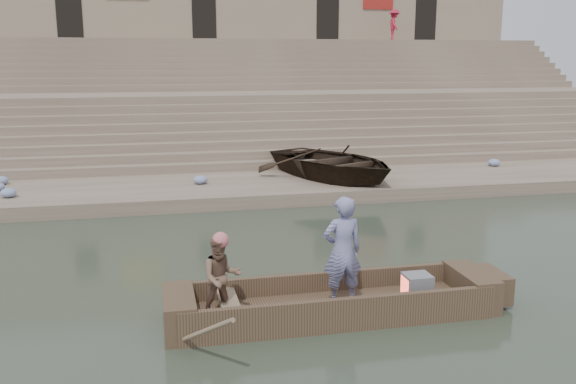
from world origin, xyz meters
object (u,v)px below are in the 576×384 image
object	(u,v)px
standing_man	(342,251)
rowing_man	(221,278)
pedestrian	(394,25)
beached_rowboat	(333,162)
television	(416,286)
main_rowboat	(332,310)

from	to	relation	value
standing_man	rowing_man	distance (m)	2.05
standing_man	pedestrian	xyz separation A→B (m)	(10.49, 24.19, 4.91)
standing_man	rowing_man	bearing A→B (deg)	-0.12
pedestrian	rowing_man	bearing A→B (deg)	163.05
pedestrian	standing_man	bearing A→B (deg)	166.84
beached_rowboat	pedestrian	xyz separation A→B (m)	(7.76, 14.44, 5.13)
television	beached_rowboat	bearing A→B (deg)	82.00
standing_man	television	bearing A→B (deg)	177.44
standing_man	beached_rowboat	bearing A→B (deg)	-109.36
beached_rowboat	pedestrian	distance (m)	17.17
standing_man	pedestrian	bearing A→B (deg)	-117.19
main_rowboat	pedestrian	world-z (taller)	pedestrian
beached_rowboat	television	bearing A→B (deg)	-122.96
main_rowboat	television	bearing A→B (deg)	-0.00
standing_man	television	xyz separation A→B (m)	(1.36, 0.03, -0.73)
beached_rowboat	pedestrian	world-z (taller)	pedestrian
rowing_man	television	xyz separation A→B (m)	(3.39, 0.16, -0.47)
rowing_man	pedestrian	size ratio (longest dim) A/B	0.78
pedestrian	main_rowboat	bearing A→B (deg)	166.53
beached_rowboat	standing_man	bearing A→B (deg)	-130.58
television	standing_man	bearing A→B (deg)	-178.82
main_rowboat	television	size ratio (longest dim) A/B	10.87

